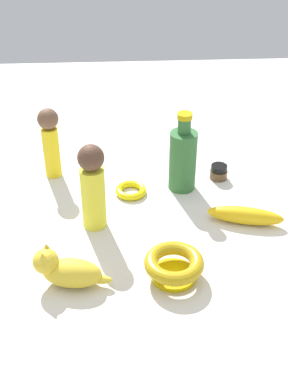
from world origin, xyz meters
The scene contains 9 objects.
ground centered at (0.00, 0.00, 0.00)m, with size 2.00×2.00×0.00m, color silver.
person_figure_adult centered at (-0.11, -0.04, 0.11)m, with size 0.08×0.08×0.21m.
bowl centered at (0.05, -0.22, 0.03)m, with size 0.12×0.12×0.05m.
person_figure_child centered at (-0.23, 0.18, 0.10)m, with size 0.06×0.06×0.19m.
bangle centered at (-0.03, 0.08, 0.01)m, with size 0.08×0.08×0.02m, color yellow.
bottle_tall centered at (0.10, 0.11, 0.08)m, with size 0.07×0.07×0.20m.
banana centered at (0.23, -0.05, 0.02)m, with size 0.17×0.04×0.04m, color yellow.
cat_figurine centered at (-0.17, -0.22, 0.04)m, with size 0.15×0.08×0.09m.
nail_polish_jar centered at (0.20, 0.14, 0.02)m, with size 0.04×0.04×0.04m.
Camera 1 is at (-0.06, -0.99, 0.74)m, focal length 49.05 mm.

